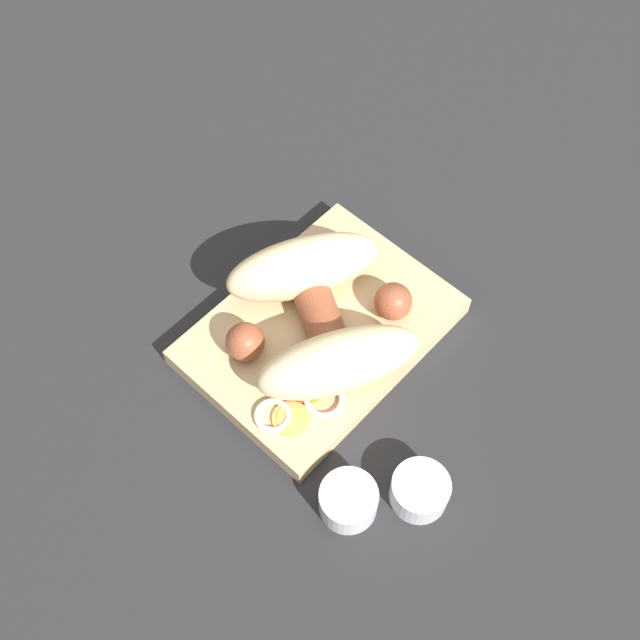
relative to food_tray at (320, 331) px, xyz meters
name	(u,v)px	position (x,y,z in m)	size (l,w,h in m)	color
ground_plane	(320,337)	(0.00, 0.00, -0.01)	(3.00, 3.00, 0.00)	#232326
food_tray	(320,331)	(0.00, 0.00, 0.00)	(0.24, 0.17, 0.02)	tan
bread_roll	(320,313)	(0.00, 0.00, 0.04)	(0.20, 0.21, 0.06)	beige
sausage	(320,321)	(0.00, 0.00, 0.03)	(0.16, 0.14, 0.04)	brown
pickled_veggies	(300,406)	(0.07, 0.04, 0.01)	(0.08, 0.06, 0.01)	#F99E4C
condiment_cup_near	(348,501)	(0.10, 0.13, 0.00)	(0.05, 0.05, 0.03)	silver
condiment_cup_far	(420,491)	(0.06, 0.17, 0.00)	(0.05, 0.05, 0.03)	silver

